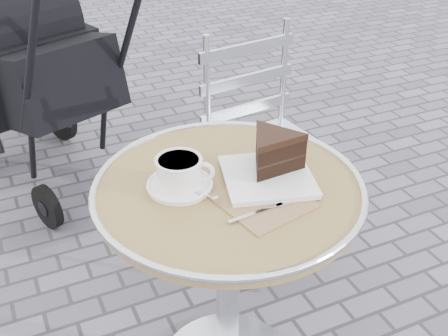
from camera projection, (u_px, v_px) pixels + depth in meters
name	position (u px, v px, depth m)	size (l,w,h in m)	color
cafe_table	(228.00, 235.00, 1.55)	(0.72, 0.72, 0.74)	silver
cappuccino_set	(180.00, 175.00, 1.44)	(0.17, 0.19, 0.09)	white
cake_plate_set	(272.00, 157.00, 1.47)	(0.34, 0.35, 0.12)	#946D51
bistro_chair	(258.00, 121.00, 2.13)	(0.46, 0.46, 0.91)	silver
baby_stroller	(32.00, 77.00, 2.62)	(0.86, 1.22, 1.16)	black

